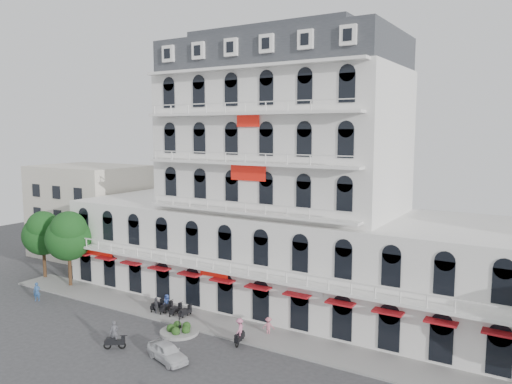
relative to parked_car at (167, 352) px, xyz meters
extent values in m
plane|color=#38383A|center=(0.56, -1.78, -0.66)|extent=(120.00, 120.00, 0.00)
cube|color=gray|center=(0.56, 7.22, -0.58)|extent=(53.00, 4.00, 0.16)
cube|color=silver|center=(0.56, 16.22, 3.84)|extent=(45.00, 14.00, 9.00)
cube|color=silver|center=(0.56, 16.22, 14.84)|extent=(22.00, 12.00, 13.00)
cube|color=#2D3035|center=(0.56, 16.22, 22.84)|extent=(21.56, 11.76, 3.00)
cube|color=#2D3035|center=(0.56, 16.22, 24.74)|extent=(15.84, 8.64, 0.80)
cube|color=#A5141A|center=(0.56, 8.72, 2.84)|extent=(40.50, 1.00, 0.15)
cube|color=red|center=(0.56, 10.10, 12.34)|extent=(3.50, 0.10, 1.40)
cube|color=beige|center=(-29.44, 18.22, 5.34)|extent=(14.00, 10.00, 12.00)
cylinder|color=gray|center=(-2.44, 4.22, -0.54)|extent=(3.20, 3.20, 0.24)
cylinder|color=black|center=(-2.44, 4.22, 0.24)|extent=(0.08, 0.08, 1.40)
sphere|color=#234517|center=(-1.74, 4.22, -0.21)|extent=(0.70, 0.70, 0.70)
sphere|color=#234517|center=(-2.22, 4.89, -0.21)|extent=(0.70, 0.70, 0.70)
sphere|color=#234517|center=(-3.00, 4.64, -0.21)|extent=(0.70, 0.70, 0.70)
sphere|color=#234517|center=(-3.02, 3.82, -0.21)|extent=(0.70, 0.70, 0.70)
sphere|color=#234517|center=(-2.24, 3.55, -0.21)|extent=(0.70, 0.70, 0.70)
cylinder|color=#382314|center=(-25.44, 8.22, 1.10)|extent=(0.36, 0.36, 3.52)
sphere|color=#133C16|center=(-25.44, 8.22, 4.30)|extent=(4.48, 4.48, 4.48)
sphere|color=#133C16|center=(-24.94, 7.92, 5.34)|extent=(3.52, 3.52, 3.52)
sphere|color=#133C16|center=(-25.84, 8.52, 4.94)|extent=(3.20, 3.20, 3.20)
cylinder|color=#382314|center=(-20.44, 7.72, 1.21)|extent=(0.36, 0.36, 3.74)
sphere|color=#133C16|center=(-20.44, 7.72, 4.61)|extent=(4.76, 4.76, 4.76)
sphere|color=#133C16|center=(-19.94, 7.42, 5.72)|extent=(3.74, 3.74, 3.74)
sphere|color=#133C16|center=(-20.84, 8.02, 5.29)|extent=(3.40, 3.40, 3.40)
imported|color=silver|center=(0.00, 0.00, 0.00)|extent=(4.16, 2.67, 1.32)
cube|color=black|center=(-4.72, -0.64, -0.11)|extent=(1.42, 1.16, 0.35)
torus|color=black|center=(-4.28, -0.32, -0.38)|extent=(0.56, 0.45, 0.60)
torus|color=black|center=(-5.17, -0.96, -0.38)|extent=(0.56, 0.45, 0.60)
imported|color=#4C4D53|center=(-4.72, -0.64, 0.68)|extent=(0.77, 0.72, 1.77)
cube|color=black|center=(2.97, 5.04, -0.11)|extent=(0.66, 1.54, 0.35)
torus|color=black|center=(3.09, 4.50, -0.38)|extent=(0.24, 0.61, 0.60)
torus|color=black|center=(2.85, 5.58, -0.38)|extent=(0.24, 0.61, 0.60)
imported|color=#D16E93|center=(2.97, 5.04, 0.62)|extent=(0.83, 1.17, 1.65)
imported|color=navy|center=(-6.88, 7.72, 0.10)|extent=(0.75, 0.50, 1.52)
imported|color=#4D4D53|center=(-6.86, 6.28, 0.17)|extent=(1.04, 0.86, 1.67)
imported|color=#BF6577|center=(4.02, 7.72, 0.10)|extent=(1.12, 0.86, 1.52)
imported|color=#2B4F83|center=(-19.44, 3.03, 0.26)|extent=(0.80, 0.76, 1.84)
camera|label=1|loc=(23.45, -26.00, 15.95)|focal=35.00mm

